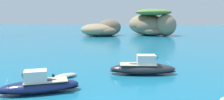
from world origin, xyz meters
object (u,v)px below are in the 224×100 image
object	(u,v)px
motorboat_charcoal	(143,68)
dinghy_tender	(66,76)
islet_large	(151,24)
islet_small	(104,29)
motorboat_navy	(40,85)

from	to	relation	value
motorboat_charcoal	dinghy_tender	distance (m)	8.69
islet_large	motorboat_charcoal	bearing A→B (deg)	-91.37
islet_large	islet_small	bearing A→B (deg)	-160.83
islet_large	motorboat_navy	bearing A→B (deg)	-98.38
islet_large	motorboat_navy	distance (m)	68.50
islet_small	dinghy_tender	bearing A→B (deg)	-82.46
motorboat_navy	dinghy_tender	size ratio (longest dim) A/B	2.58
islet_large	motorboat_navy	xyz separation A→B (m)	(-9.97, -67.68, -3.53)
islet_small	motorboat_navy	world-z (taller)	islet_small
motorboat_charcoal	dinghy_tender	size ratio (longest dim) A/B	2.92
islet_large	dinghy_tender	world-z (taller)	islet_large
islet_small	motorboat_navy	xyz separation A→B (m)	(7.15, -61.72, -1.67)
motorboat_navy	islet_large	bearing A→B (deg)	81.62
motorboat_charcoal	islet_large	bearing A→B (deg)	88.63
motorboat_charcoal	dinghy_tender	world-z (taller)	motorboat_charcoal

